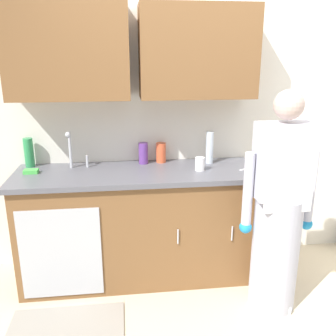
{
  "coord_description": "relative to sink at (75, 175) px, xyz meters",
  "views": [
    {
      "loc": [
        -0.66,
        -2.14,
        1.83
      ],
      "look_at": [
        -0.32,
        0.55,
        1.0
      ],
      "focal_mm": 39.59,
      "sensor_mm": 36.0,
      "label": 1
    }
  ],
  "objects": [
    {
      "name": "bottle_water_short",
      "position": [
        0.71,
        0.22,
        0.1
      ],
      "size": [
        0.08,
        0.08,
        0.17
      ],
      "primitive_type": "cylinder",
      "color": "#E05933",
      "rests_on": "countertop"
    },
    {
      "name": "cup_by_sink",
      "position": [
        1.0,
        -0.06,
        0.07
      ],
      "size": [
        0.08,
        0.08,
        0.11
      ],
      "primitive_type": "cylinder",
      "color": "white",
      "rests_on": "countertop"
    },
    {
      "name": "bottle_cleaner_spray",
      "position": [
        -0.38,
        0.22,
        0.13
      ],
      "size": [
        0.08,
        0.08,
        0.24
      ],
      "primitive_type": "cylinder",
      "color": "#2D8C4C",
      "rests_on": "countertop"
    },
    {
      "name": "sink",
      "position": [
        0.0,
        0.0,
        0.0
      ],
      "size": [
        0.5,
        0.36,
        0.35
      ],
      "color": "#B7BABF",
      "rests_on": "counter_cabinet"
    },
    {
      "name": "bottle_water_tall",
      "position": [
        1.12,
        0.14,
        0.15
      ],
      "size": [
        0.06,
        0.06,
        0.28
      ],
      "primitive_type": "cylinder",
      "color": "silver",
      "rests_on": "countertop"
    },
    {
      "name": "countertop",
      "position": [
        0.5,
        -0.01,
        -0.01
      ],
      "size": [
        1.96,
        0.66,
        0.04
      ],
      "primitive_type": "cube",
      "color": "#595960",
      "rests_on": "counter_cabinet"
    },
    {
      "name": "kitchen_wall_with_uppers",
      "position": [
        0.91,
        0.29,
        0.55
      ],
      "size": [
        4.8,
        0.44,
        2.7
      ],
      "color": "silver",
      "rests_on": "ground"
    },
    {
      "name": "sponge",
      "position": [
        -0.34,
        0.03,
        0.03
      ],
      "size": [
        0.11,
        0.07,
        0.03
      ],
      "primitive_type": "cube",
      "color": "#4CBF4C",
      "rests_on": "countertop"
    },
    {
      "name": "counter_cabinet",
      "position": [
        0.5,
        -0.01,
        -0.48
      ],
      "size": [
        1.9,
        0.62,
        0.9
      ],
      "color": "brown",
      "rests_on": "ground"
    },
    {
      "name": "ground_plane",
      "position": [
        1.05,
        -0.71,
        -0.93
      ],
      "size": [
        9.0,
        9.0,
        0.0
      ],
      "primitive_type": "plane",
      "color": "beige"
    },
    {
      "name": "knife_on_counter",
      "position": [
        1.42,
        -0.04,
        0.02
      ],
      "size": [
        0.22,
        0.15,
        0.01
      ],
      "primitive_type": "cube",
      "rotation": [
        0.0,
        0.0,
        3.71
      ],
      "color": "silver",
      "rests_on": "countertop"
    },
    {
      "name": "floor_mat",
      "position": [
        -0.05,
        -0.66,
        -0.92
      ],
      "size": [
        0.8,
        0.5,
        0.01
      ],
      "primitive_type": "cube",
      "color": "gray",
      "rests_on": "ground"
    },
    {
      "name": "bottle_soap",
      "position": [
        0.56,
        0.2,
        0.11
      ],
      "size": [
        0.08,
        0.08,
        0.18
      ],
      "primitive_type": "cylinder",
      "color": "#66388C",
      "rests_on": "countertop"
    },
    {
      "name": "person_at_sink",
      "position": [
        1.47,
        -0.55,
        -0.23
      ],
      "size": [
        0.55,
        0.34,
        1.62
      ],
      "color": "white",
      "rests_on": "ground"
    }
  ]
}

